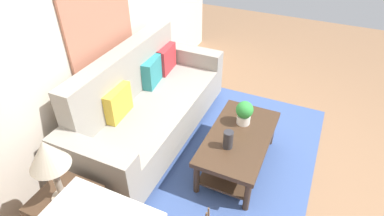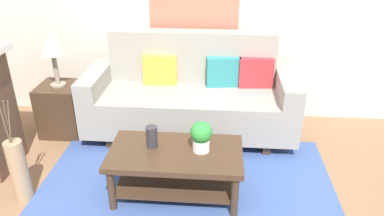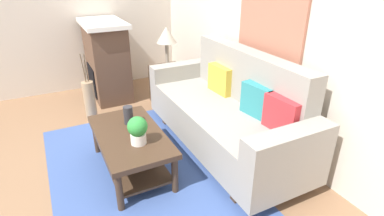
{
  "view_description": "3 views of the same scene",
  "coord_description": "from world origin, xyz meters",
  "px_view_note": "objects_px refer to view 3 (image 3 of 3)",
  "views": [
    {
      "loc": [
        -2.42,
        -0.11,
        2.52
      ],
      "look_at": [
        -0.04,
        0.96,
        0.58
      ],
      "focal_mm": 29.38,
      "sensor_mm": 36.0,
      "label": 1
    },
    {
      "loc": [
        0.26,
        -2.14,
        2.1
      ],
      "look_at": [
        0.02,
        0.89,
        0.6
      ],
      "focal_mm": 34.9,
      "sensor_mm": 36.0,
      "label": 2
    },
    {
      "loc": [
        2.42,
        -0.17,
        1.89
      ],
      "look_at": [
        0.0,
        1.05,
        0.6
      ],
      "focal_mm": 28.23,
      "sensor_mm": 36.0,
      "label": 3
    }
  ],
  "objects_px": {
    "potted_plant_tabletop": "(138,129)",
    "side_table": "(168,85)",
    "throw_pillow_teal": "(258,101)",
    "framed_painting": "(270,16)",
    "tabletop_vase": "(128,115)",
    "throw_pillow_mustard": "(221,79)",
    "table_lamp": "(166,37)",
    "couch": "(227,112)",
    "floor_vase": "(90,102)",
    "throw_pillow_crimson": "(282,115)",
    "coffee_table": "(131,144)",
    "fireplace": "(107,60)"
  },
  "relations": [
    {
      "from": "potted_plant_tabletop",
      "to": "side_table",
      "type": "xyz_separation_m",
      "value": [
        -1.58,
        0.94,
        -0.29
      ]
    },
    {
      "from": "throw_pillow_teal",
      "to": "side_table",
      "type": "distance_m",
      "value": 1.81
    },
    {
      "from": "potted_plant_tabletop",
      "to": "framed_painting",
      "type": "distance_m",
      "value": 1.75
    },
    {
      "from": "throw_pillow_teal",
      "to": "tabletop_vase",
      "type": "relative_size",
      "value": 1.95
    },
    {
      "from": "throw_pillow_mustard",
      "to": "table_lamp",
      "type": "xyz_separation_m",
      "value": [
        -1.06,
        -0.23,
        0.31
      ]
    },
    {
      "from": "couch",
      "to": "side_table",
      "type": "relative_size",
      "value": 3.94
    },
    {
      "from": "couch",
      "to": "table_lamp",
      "type": "relative_size",
      "value": 3.87
    },
    {
      "from": "floor_vase",
      "to": "framed_painting",
      "type": "xyz_separation_m",
      "value": [
        1.32,
        1.71,
        1.14
      ]
    },
    {
      "from": "throw_pillow_crimson",
      "to": "coffee_table",
      "type": "bearing_deg",
      "value": -120.97
    },
    {
      "from": "couch",
      "to": "throw_pillow_mustard",
      "type": "bearing_deg",
      "value": 159.86
    },
    {
      "from": "potted_plant_tabletop",
      "to": "framed_painting",
      "type": "xyz_separation_m",
      "value": [
        -0.17,
        1.52,
        0.85
      ]
    },
    {
      "from": "couch",
      "to": "throw_pillow_teal",
      "type": "relative_size",
      "value": 6.13
    },
    {
      "from": "floor_vase",
      "to": "tabletop_vase",
      "type": "bearing_deg",
      "value": 11.54
    },
    {
      "from": "tabletop_vase",
      "to": "table_lamp",
      "type": "height_order",
      "value": "table_lamp"
    },
    {
      "from": "coffee_table",
      "to": "tabletop_vase",
      "type": "xyz_separation_m",
      "value": [
        -0.2,
        0.06,
        0.21
      ]
    },
    {
      "from": "fireplace",
      "to": "framed_painting",
      "type": "relative_size",
      "value": 1.18
    },
    {
      "from": "couch",
      "to": "throw_pillow_crimson",
      "type": "xyz_separation_m",
      "value": [
        0.69,
        0.13,
        0.25
      ]
    },
    {
      "from": "couch",
      "to": "potted_plant_tabletop",
      "type": "distance_m",
      "value": 1.07
    },
    {
      "from": "tabletop_vase",
      "to": "table_lamp",
      "type": "bearing_deg",
      "value": 141.92
    },
    {
      "from": "side_table",
      "to": "framed_painting",
      "type": "relative_size",
      "value": 0.57
    },
    {
      "from": "tabletop_vase",
      "to": "potted_plant_tabletop",
      "type": "xyz_separation_m",
      "value": [
        0.41,
        -0.03,
        0.05
      ]
    },
    {
      "from": "throw_pillow_teal",
      "to": "floor_vase",
      "type": "height_order",
      "value": "throw_pillow_teal"
    },
    {
      "from": "potted_plant_tabletop",
      "to": "side_table",
      "type": "height_order",
      "value": "potted_plant_tabletop"
    },
    {
      "from": "throw_pillow_teal",
      "to": "potted_plant_tabletop",
      "type": "bearing_deg",
      "value": -98.19
    },
    {
      "from": "throw_pillow_teal",
      "to": "potted_plant_tabletop",
      "type": "height_order",
      "value": "throw_pillow_teal"
    },
    {
      "from": "couch",
      "to": "table_lamp",
      "type": "height_order",
      "value": "table_lamp"
    },
    {
      "from": "throw_pillow_mustard",
      "to": "framed_painting",
      "type": "height_order",
      "value": "framed_painting"
    },
    {
      "from": "table_lamp",
      "to": "fireplace",
      "type": "bearing_deg",
      "value": -132.93
    },
    {
      "from": "coffee_table",
      "to": "tabletop_vase",
      "type": "distance_m",
      "value": 0.29
    },
    {
      "from": "throw_pillow_mustard",
      "to": "tabletop_vase",
      "type": "xyz_separation_m",
      "value": [
        0.11,
        -1.15,
        -0.16
      ]
    },
    {
      "from": "fireplace",
      "to": "throw_pillow_teal",
      "type": "bearing_deg",
      "value": 21.45
    },
    {
      "from": "throw_pillow_mustard",
      "to": "side_table",
      "type": "relative_size",
      "value": 0.64
    },
    {
      "from": "throw_pillow_teal",
      "to": "coffee_table",
      "type": "height_order",
      "value": "throw_pillow_teal"
    },
    {
      "from": "throw_pillow_mustard",
      "to": "table_lamp",
      "type": "height_order",
      "value": "table_lamp"
    },
    {
      "from": "table_lamp",
      "to": "floor_vase",
      "type": "xyz_separation_m",
      "value": [
        0.09,
        -1.14,
        -0.72
      ]
    },
    {
      "from": "couch",
      "to": "fireplace",
      "type": "relative_size",
      "value": 1.9
    },
    {
      "from": "throw_pillow_mustard",
      "to": "coffee_table",
      "type": "height_order",
      "value": "throw_pillow_mustard"
    },
    {
      "from": "potted_plant_tabletop",
      "to": "framed_painting",
      "type": "bearing_deg",
      "value": 96.55
    },
    {
      "from": "floor_vase",
      "to": "table_lamp",
      "type": "bearing_deg",
      "value": 94.34
    },
    {
      "from": "table_lamp",
      "to": "fireplace",
      "type": "xyz_separation_m",
      "value": [
        -0.67,
        -0.72,
        -0.41
      ]
    },
    {
      "from": "potted_plant_tabletop",
      "to": "side_table",
      "type": "bearing_deg",
      "value": 149.11
    },
    {
      "from": "couch",
      "to": "floor_vase",
      "type": "distance_m",
      "value": 1.82
    },
    {
      "from": "tabletop_vase",
      "to": "framed_painting",
      "type": "bearing_deg",
      "value": 80.98
    },
    {
      "from": "throw_pillow_teal",
      "to": "framed_painting",
      "type": "bearing_deg",
      "value": 135.18
    },
    {
      "from": "throw_pillow_crimson",
      "to": "fireplace",
      "type": "xyz_separation_m",
      "value": [
        -2.76,
        -0.95,
        -0.09
      ]
    },
    {
      "from": "table_lamp",
      "to": "fireplace",
      "type": "relative_size",
      "value": 0.49
    },
    {
      "from": "potted_plant_tabletop",
      "to": "framed_painting",
      "type": "height_order",
      "value": "framed_painting"
    },
    {
      "from": "tabletop_vase",
      "to": "side_table",
      "type": "xyz_separation_m",
      "value": [
        -1.17,
        0.91,
        -0.24
      ]
    },
    {
      "from": "floor_vase",
      "to": "framed_painting",
      "type": "bearing_deg",
      "value": 52.36
    },
    {
      "from": "tabletop_vase",
      "to": "framed_painting",
      "type": "xyz_separation_m",
      "value": [
        0.24,
        1.49,
        0.9
      ]
    }
  ]
}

